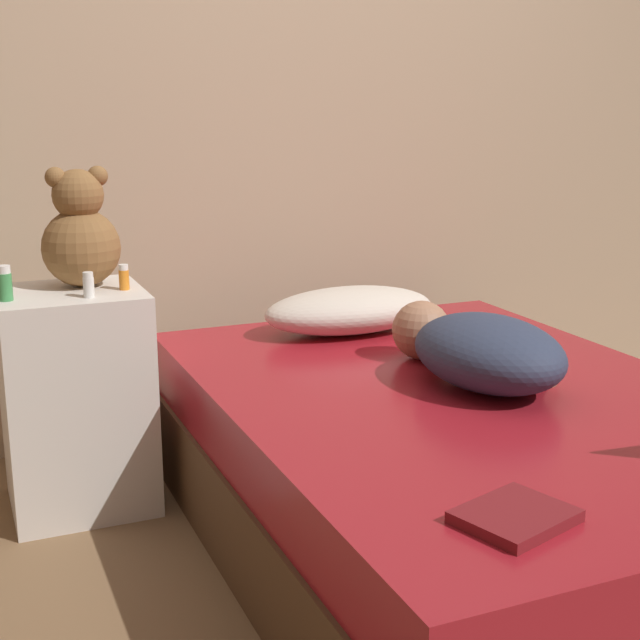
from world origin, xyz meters
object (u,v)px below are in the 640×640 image
Objects in this scene: bottle_green at (5,284)px; bottle_white at (89,285)px; pillow at (350,310)px; teddy_bear at (80,235)px; person_lying at (479,349)px; bottle_orange at (124,277)px; book at (515,516)px.

bottle_green reaches higher than bottle_white.
teddy_bear reaches higher than pillow.
teddy_bear reaches higher than bottle_green.
teddy_bear is (-0.98, 0.76, 0.28)m from person_lying.
person_lying is 1.27m from teddy_bear.
bottle_white is at bearing -93.42° from teddy_bear.
bottle_green is 1.36× the size of bottle_white.
teddy_bear is at bearing 86.58° from bottle_white.
bottle_green reaches higher than person_lying.
person_lying is at bearing -37.61° from teddy_bear.
teddy_bear is 4.73× the size of bottle_orange.
pillow is at bearing 5.75° from bottle_white.
bottle_orange is at bearing 108.01° from book.
bottle_orange is at bearing -178.58° from pillow.
bottle_white is (-0.99, 0.58, 0.16)m from person_lying.
bottle_green is at bearing -152.40° from teddy_bear.
bottle_orange is 1.51m from book.
book is (0.46, -1.42, -0.25)m from bottle_orange.
bottle_white is at bearing -174.25° from pillow.
book is at bearing -66.73° from bottle_white.
person_lying is 1.16m from bottle_white.
person_lying reaches higher than book.
bottle_green is (-0.24, -0.13, -0.11)m from teddy_bear.
pillow is 1.48m from book.
pillow is at bearing 1.98° from bottle_green.
person_lying is at bearing -81.96° from pillow.
book is at bearing -123.23° from person_lying.
teddy_bear reaches higher than book.
bottle_white is 0.30× the size of book.
pillow is 8.11× the size of bottle_white.
pillow is 2.46× the size of book.
teddy_bear is 1.67m from book.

